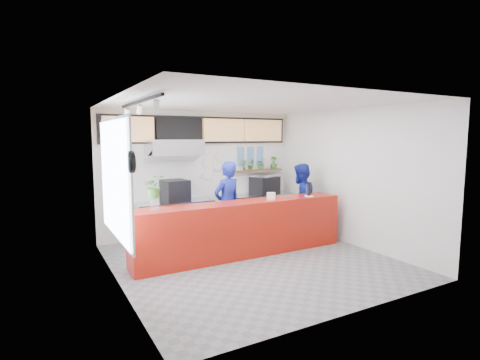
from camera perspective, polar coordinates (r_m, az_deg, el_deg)
name	(u,v)px	position (r m, az deg, el deg)	size (l,w,h in m)	color
floor	(253,261)	(7.40, 2.00, -12.21)	(5.00, 5.00, 0.00)	slate
ceiling	(254,103)	(7.03, 2.10, 11.59)	(5.00, 5.00, 0.00)	silver
wall_back	(201,173)	(9.28, -5.94, 1.09)	(5.00, 5.00, 0.00)	white
wall_left	(117,194)	(6.17, -18.28, -2.01)	(5.00, 5.00, 0.00)	white
wall_right	(350,177)	(8.62, 16.44, 0.42)	(5.00, 5.00, 0.00)	white
service_counter	(243,229)	(7.58, 0.44, -7.42)	(4.50, 0.60, 1.10)	#A9180C
cream_band	(201,128)	(9.23, -6.00, 7.89)	(5.00, 0.02, 0.80)	beige
prep_bench	(175,220)	(8.89, -9.87, -6.08)	(1.80, 0.60, 0.90)	#B2B5BA
panini_oven	(175,191)	(8.77, -9.86, -1.61)	(0.55, 0.55, 0.50)	black
extraction_hood	(174,147)	(8.63, -9.98, 4.93)	(1.20, 0.70, 0.35)	#B2B5BA
hood_lip	(174,156)	(8.64, -9.96, 3.60)	(1.20, 0.70, 0.08)	#B2B5BA
right_bench	(259,211)	(9.86, 2.90, -4.73)	(1.80, 0.60, 0.90)	#B2B5BA
espresso_machine	(265,185)	(9.85, 3.80, -0.79)	(0.69, 0.49, 0.44)	black
espresso_tray	(265,175)	(9.82, 3.81, 0.70)	(0.63, 0.44, 0.06)	#BABCC2
herb_shelf	(258,170)	(9.93, 2.81, 1.48)	(1.40, 0.18, 0.04)	brown
menu_board_far_left	(129,129)	(8.59, -16.60, 7.42)	(1.10, 0.10, 0.55)	tan
menu_board_mid_left	(179,130)	(8.91, -9.24, 7.57)	(1.10, 0.10, 0.55)	black
menu_board_mid_right	(224,130)	(9.37, -2.49, 7.60)	(1.10, 0.10, 0.55)	tan
menu_board_far_right	(263,131)	(9.94, 3.55, 7.54)	(1.10, 0.10, 0.55)	tan
soffit	(201,130)	(9.20, -5.92, 7.59)	(4.80, 0.04, 0.65)	black
window_pane	(114,179)	(6.44, -18.58, 0.13)	(0.04, 2.20, 1.90)	silver
window_frame	(116,179)	(6.45, -18.41, 0.14)	(0.03, 2.30, 2.00)	#B2B5BA
wall_clock_rim	(131,162)	(5.24, -16.22, 2.64)	(0.30, 0.30, 0.05)	black
wall_clock_face	(134,162)	(5.25, -15.90, 2.65)	(0.26, 0.26, 0.02)	white
track_rail	(139,102)	(6.22, -15.08, 11.47)	(0.05, 2.40, 0.04)	black
dec_plate_a	(207,163)	(9.29, -5.04, 2.65)	(0.24, 0.24, 0.03)	silver
dec_plate_b	(218,166)	(9.43, -3.36, 2.11)	(0.24, 0.24, 0.03)	silver
dec_plate_c	(207,175)	(9.32, -5.02, 0.81)	(0.24, 0.24, 0.03)	silver
dec_plate_d	(220,156)	(9.43, -3.10, 3.64)	(0.24, 0.24, 0.03)	silver
photo_frame_a	(240,152)	(9.71, 0.06, 4.32)	(0.20, 0.02, 0.25)	#598CBF
photo_frame_b	(250,152)	(9.86, 1.59, 4.36)	(0.20, 0.02, 0.25)	#598CBF
photo_frame_c	(260,151)	(10.02, 3.07, 4.39)	(0.20, 0.02, 0.25)	#598CBF
photo_frame_d	(240,161)	(9.73, 0.06, 2.85)	(0.20, 0.02, 0.25)	#598CBF
photo_frame_e	(250,161)	(9.88, 1.59, 2.91)	(0.20, 0.02, 0.25)	#598CBF
photo_frame_f	(260,161)	(10.03, 3.06, 2.96)	(0.20, 0.02, 0.25)	#598CBF
staff_center	(227,205)	(8.05, -1.95, -3.78)	(0.68, 0.45, 1.87)	navy
staff_right	(300,201)	(8.97, 9.18, -3.15)	(0.86, 0.67, 1.76)	navy
herb_a	(244,165)	(9.70, 0.64, 2.30)	(0.15, 0.10, 0.28)	#316A25
herb_b	(251,164)	(9.80, 1.73, 2.38)	(0.16, 0.13, 0.29)	#316A25
herb_c	(261,164)	(9.96, 3.26, 2.48)	(0.27, 0.24, 0.30)	#316A25
herb_d	(274,163)	(10.18, 5.17, 2.66)	(0.19, 0.17, 0.34)	#316A25
glass_vase	(155,205)	(6.76, -12.86, -3.72)	(0.16, 0.16, 0.19)	white
basil_vase	(154,187)	(6.71, -12.93, -0.98)	(0.36, 0.32, 0.40)	#316A25
napkin_holder	(271,196)	(7.77, 4.76, -2.43)	(0.16, 0.10, 0.14)	white
white_plate	(309,196)	(8.28, 10.44, -2.40)	(0.19, 0.19, 0.01)	white
pepper_mill	(309,189)	(8.26, 10.46, -1.34)	(0.07, 0.07, 0.29)	black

